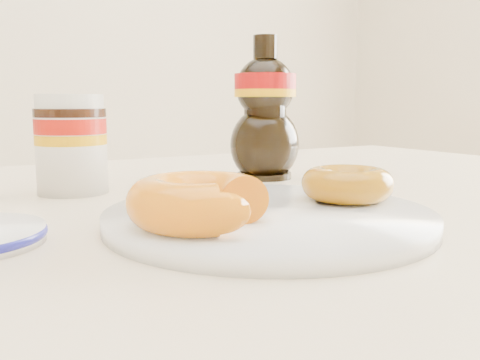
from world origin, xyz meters
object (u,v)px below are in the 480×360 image
donut_bitten (199,201)px  donut_whole (347,184)px  nutella_jar (71,140)px  syrup_bottle (265,108)px  plate (269,217)px  dining_table (211,268)px

donut_bitten → donut_whole: bearing=25.7°
nutella_jar → syrup_bottle: bearing=-3.1°
plate → donut_whole: donut_whole is taller
donut_bitten → nutella_jar: nutella_jar is taller
dining_table → plate: size_ratio=4.79×
dining_table → nutella_jar: size_ratio=11.81×
donut_whole → nutella_jar: (-0.20, 0.26, 0.03)m
plate → syrup_bottle: 0.31m
donut_bitten → nutella_jar: bearing=112.4°
donut_bitten → syrup_bottle: (0.24, 0.28, 0.07)m
dining_table → plate: bearing=-97.1°
plate → nutella_jar: (-0.11, 0.27, 0.06)m
donut_bitten → donut_whole: (0.17, 0.03, -0.00)m
plate → nutella_jar: size_ratio=2.47×
donut_whole → donut_bitten: bearing=-171.6°
plate → donut_whole: (0.09, 0.00, 0.02)m
donut_whole → nutella_jar: size_ratio=0.75×
plate → nutella_jar: 0.29m
dining_table → nutella_jar: bearing=137.0°
syrup_bottle → dining_table: bearing=-144.3°
plate → donut_bitten: size_ratio=2.63×
donut_whole → dining_table: bearing=117.0°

